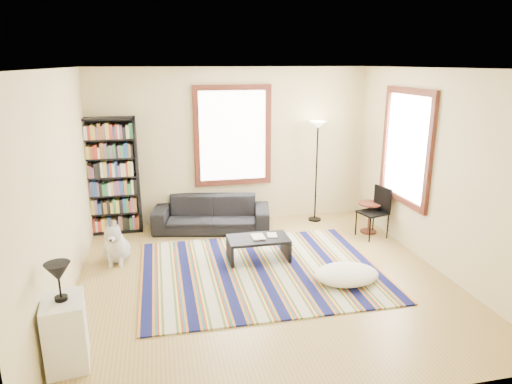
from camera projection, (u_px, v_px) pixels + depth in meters
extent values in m
cube|color=#A9884D|center=(264.00, 282.00, 6.30)|extent=(5.00, 5.00, 0.10)
cube|color=white|center=(265.00, 64.00, 5.51)|extent=(5.00, 5.00, 0.10)
cube|color=beige|center=(232.00, 146.00, 8.30)|extent=(5.00, 0.10, 2.80)
cube|color=beige|center=(340.00, 260.00, 3.51)|extent=(5.00, 0.10, 2.80)
cube|color=beige|center=(54.00, 191.00, 5.39)|extent=(0.10, 5.00, 2.80)
cube|color=beige|center=(440.00, 171.00, 6.43)|extent=(0.10, 5.00, 2.80)
cube|color=white|center=(233.00, 136.00, 8.17)|extent=(1.20, 0.06, 1.60)
cube|color=white|center=(406.00, 147.00, 7.11)|extent=(0.06, 1.20, 1.60)
cube|color=#0D1041|center=(261.00, 271.00, 6.50)|extent=(3.34, 2.67, 0.02)
imported|color=black|center=(212.00, 214.00, 8.04)|extent=(2.13, 1.18, 0.59)
cube|color=black|center=(112.00, 176.00, 7.76)|extent=(0.90, 0.30, 2.00)
cube|color=black|center=(258.00, 249.00, 6.82)|extent=(0.92, 0.54, 0.36)
imported|color=beige|center=(252.00, 237.00, 6.75)|extent=(0.19, 0.25, 0.02)
imported|color=beige|center=(267.00, 235.00, 6.85)|extent=(0.17, 0.22, 0.02)
ellipsoid|color=white|center=(346.00, 274.00, 6.16)|extent=(0.98, 0.80, 0.22)
cylinder|color=#4D1D13|center=(369.00, 218.00, 7.93)|extent=(0.47, 0.47, 0.54)
cube|color=black|center=(373.00, 213.00, 7.68)|extent=(0.51, 0.49, 0.86)
cube|color=white|center=(66.00, 332.00, 4.41)|extent=(0.44, 0.54, 0.70)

